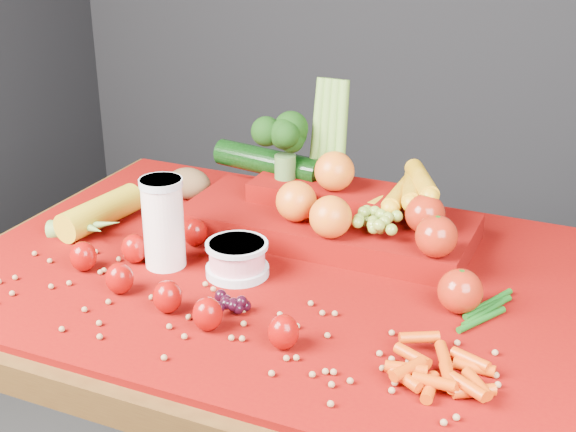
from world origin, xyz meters
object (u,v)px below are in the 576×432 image
at_px(yogurt_bowl, 237,257).
at_px(milk_glass, 163,220).
at_px(table, 283,324).
at_px(produce_mound, 336,206).

bearing_deg(yogurt_bowl, milk_glass, -171.49).
xyz_separation_m(table, produce_mound, (0.03, 0.16, 0.17)).
xyz_separation_m(table, milk_glass, (-0.19, -0.07, 0.19)).
distance_m(table, produce_mound, 0.23).
relative_size(milk_glass, yogurt_bowl, 1.48).
relative_size(table, produce_mound, 1.86).
bearing_deg(yogurt_bowl, table, 38.90).
height_order(table, produce_mound, produce_mound).
relative_size(table, milk_glass, 7.11).
bearing_deg(produce_mound, yogurt_bowl, -114.11).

